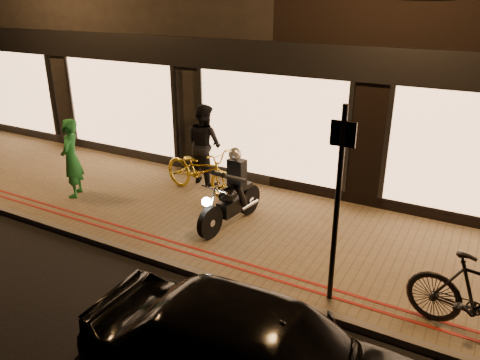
% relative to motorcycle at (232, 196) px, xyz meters
% --- Properties ---
extents(ground, '(90.00, 90.00, 0.00)m').
position_rel_motorcycle_xyz_m(ground, '(-0.21, -1.83, -0.73)').
color(ground, black).
rests_on(ground, ground).
extents(sidewalk, '(50.00, 4.00, 0.12)m').
position_rel_motorcycle_xyz_m(sidewalk, '(-0.21, 0.17, -0.67)').
color(sidewalk, brown).
rests_on(sidewalk, ground).
extents(kerb_stone, '(50.00, 0.14, 0.12)m').
position_rel_motorcycle_xyz_m(kerb_stone, '(-0.21, -1.78, -0.67)').
color(kerb_stone, '#59544C').
rests_on(kerb_stone, ground).
extents(red_kerb_lines, '(50.00, 0.26, 0.01)m').
position_rel_motorcycle_xyz_m(red_kerb_lines, '(-0.21, -1.28, -0.61)').
color(red_kerb_lines, maroon).
rests_on(red_kerb_lines, sidewalk).
extents(building_row, '(48.00, 10.11, 8.50)m').
position_rel_motorcycle_xyz_m(building_row, '(-0.21, 7.16, 3.51)').
color(building_row, black).
rests_on(building_row, ground).
extents(motorcycle, '(0.63, 1.94, 1.59)m').
position_rel_motorcycle_xyz_m(motorcycle, '(0.00, 0.00, 0.00)').
color(motorcycle, black).
rests_on(motorcycle, sidewalk).
extents(sign_post, '(0.35, 0.08, 3.00)m').
position_rel_motorcycle_xyz_m(sign_post, '(2.53, -1.41, 1.06)').
color(sign_post, black).
rests_on(sign_post, sidewalk).
extents(bicycle_gold, '(2.23, 1.12, 1.12)m').
position_rel_motorcycle_xyz_m(bicycle_gold, '(-1.41, 1.01, -0.05)').
color(bicycle_gold, gold).
rests_on(bicycle_gold, sidewalk).
extents(person_green, '(0.70, 0.78, 1.80)m').
position_rel_motorcycle_xyz_m(person_green, '(-3.87, -0.48, 0.28)').
color(person_green, '#1D6E30').
rests_on(person_green, sidewalk).
extents(person_dark, '(1.13, 0.99, 1.95)m').
position_rel_motorcycle_xyz_m(person_dark, '(-1.71, 1.66, 0.36)').
color(person_dark, black).
rests_on(person_dark, sidewalk).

